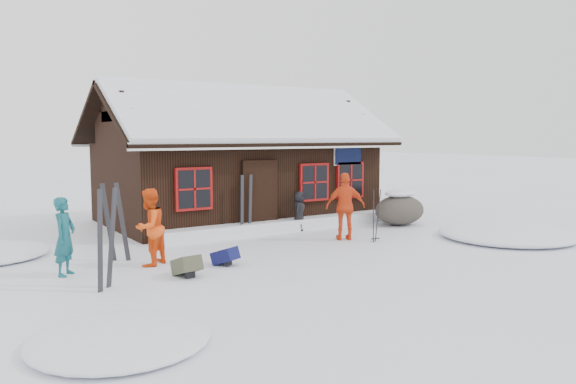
% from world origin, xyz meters
% --- Properties ---
extents(ground, '(120.00, 120.00, 0.00)m').
position_xyz_m(ground, '(0.00, 0.00, 0.00)').
color(ground, white).
rests_on(ground, ground).
extents(mountain_hut, '(8.90, 6.09, 4.42)m').
position_xyz_m(mountain_hut, '(1.50, 4.98, 1.58)').
color(mountain_hut, black).
rests_on(mountain_hut, ground).
extents(snow_drift, '(7.60, 0.60, 0.35)m').
position_xyz_m(snow_drift, '(1.50, 2.25, 0.17)').
color(snow_drift, white).
rests_on(snow_drift, ground).
extents(snow_mounds, '(20.60, 13.20, 0.48)m').
position_xyz_m(snow_mounds, '(1.65, 1.86, 0.00)').
color(snow_mounds, white).
rests_on(snow_mounds, ground).
extents(skier_teal, '(0.64, 0.68, 1.55)m').
position_xyz_m(skier_teal, '(-4.80, 0.25, 0.78)').
color(skier_teal, '#13525B').
rests_on(skier_teal, ground).
extents(skier_orange_left, '(1.01, 0.97, 1.64)m').
position_xyz_m(skier_orange_left, '(-3.12, 0.16, 0.82)').
color(skier_orange_left, '#F44C11').
rests_on(skier_orange_left, ground).
extents(skier_orange_right, '(1.13, 0.85, 1.78)m').
position_xyz_m(skier_orange_right, '(2.22, 0.21, 0.89)').
color(skier_orange_right, '#E44217').
rests_on(skier_orange_right, ground).
extents(skier_crouched, '(0.66, 0.65, 1.14)m').
position_xyz_m(skier_crouched, '(2.03, 2.11, 0.57)').
color(skier_crouched, black).
rests_on(skier_crouched, ground).
extents(boulder, '(1.67, 1.25, 0.97)m').
position_xyz_m(boulder, '(5.20, 1.24, 0.49)').
color(boulder, '#4C453C').
rests_on(boulder, ground).
extents(ski_pair_left, '(0.49, 0.34, 1.86)m').
position_xyz_m(ski_pair_left, '(-4.38, -1.17, 0.88)').
color(ski_pair_left, black).
rests_on(ski_pair_left, ground).
extents(ski_pair_mid, '(0.60, 0.22, 1.78)m').
position_xyz_m(ski_pair_mid, '(-3.59, 1.00, 0.84)').
color(ski_pair_mid, black).
rests_on(ski_pair_mid, ground).
extents(ski_pair_right, '(0.42, 0.11, 1.73)m').
position_xyz_m(ski_pair_right, '(0.33, 2.20, 0.81)').
color(ski_pair_right, black).
rests_on(ski_pair_right, ground).
extents(ski_poles, '(0.25, 0.12, 1.41)m').
position_xyz_m(ski_poles, '(2.71, -0.42, 0.66)').
color(ski_poles, black).
rests_on(ski_poles, ground).
extents(backpack_blue, '(0.56, 0.61, 0.27)m').
position_xyz_m(backpack_blue, '(-1.77, -0.69, 0.14)').
color(backpack_blue, '#101245').
rests_on(backpack_blue, ground).
extents(backpack_olive, '(0.47, 0.59, 0.30)m').
position_xyz_m(backpack_olive, '(-2.84, -1.15, 0.15)').
color(backpack_olive, '#40422F').
rests_on(backpack_olive, ground).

